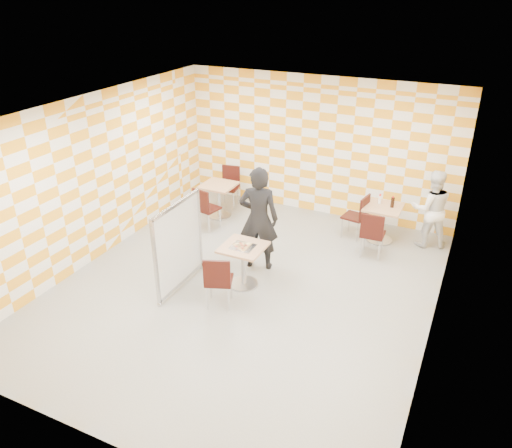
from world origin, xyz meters
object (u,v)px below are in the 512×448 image
(sport_bottle, at_px, (380,199))
(partition, at_px, (179,245))
(second_table, at_px, (382,218))
(chair_second_front, at_px, (372,232))
(main_table, at_px, (243,259))
(man_white, at_px, (431,209))
(empty_table, at_px, (219,195))
(chair_empty_near, at_px, (205,206))
(chair_empty_far, at_px, (230,183))
(man_dark, at_px, (259,219))
(chair_second_side, at_px, (359,213))
(chair_main_front, at_px, (218,278))
(soda_bottle, at_px, (392,202))

(sport_bottle, bearing_deg, partition, -128.93)
(second_table, bearing_deg, chair_second_front, -91.19)
(main_table, relative_size, man_white, 0.48)
(main_table, bearing_deg, second_table, 56.01)
(empty_table, relative_size, chair_empty_near, 0.81)
(chair_second_front, xyz_separation_m, chair_empty_far, (-3.53, 1.04, 0.00))
(chair_empty_near, xyz_separation_m, man_white, (4.27, 1.29, 0.23))
(second_table, relative_size, chair_second_front, 0.81)
(sport_bottle, bearing_deg, man_dark, -129.47)
(chair_second_side, xyz_separation_m, man_dark, (-1.34, -1.85, 0.41))
(man_dark, relative_size, man_white, 1.23)
(chair_main_front, bearing_deg, chair_second_side, 67.45)
(chair_empty_near, height_order, chair_empty_far, same)
(main_table, relative_size, chair_second_side, 0.81)
(main_table, height_order, chair_empty_near, chair_empty_near)
(chair_main_front, bearing_deg, chair_empty_near, 124.77)
(chair_main_front, bearing_deg, sport_bottle, 63.89)
(partition, bearing_deg, empty_table, 105.89)
(main_table, distance_m, man_white, 3.85)
(chair_main_front, height_order, chair_empty_near, same)
(chair_empty_near, relative_size, sport_bottle, 4.62)
(chair_empty_near, relative_size, partition, 0.60)
(chair_main_front, distance_m, chair_empty_near, 2.80)
(second_table, xyz_separation_m, chair_empty_far, (-3.55, 0.29, 0.04))
(chair_second_side, relative_size, man_dark, 0.48)
(chair_empty_near, bearing_deg, sport_bottle, 19.74)
(empty_table, distance_m, man_white, 4.38)
(man_white, bearing_deg, partition, 22.25)
(man_white, bearing_deg, chair_second_front, 27.21)
(chair_second_side, distance_m, chair_empty_near, 3.12)
(second_table, distance_m, sport_bottle, 0.37)
(chair_second_front, bearing_deg, main_table, -133.18)
(partition, distance_m, man_dark, 1.49)
(partition, bearing_deg, chair_second_side, 53.27)
(partition, bearing_deg, man_dark, 52.05)
(second_table, height_order, partition, partition)
(chair_empty_far, xyz_separation_m, sport_bottle, (3.44, -0.17, 0.29))
(chair_second_front, relative_size, chair_second_side, 1.00)
(empty_table, bearing_deg, soda_bottle, 6.28)
(soda_bottle, bearing_deg, chair_empty_far, 176.16)
(chair_empty_far, distance_m, man_dark, 2.86)
(soda_bottle, bearing_deg, main_table, -125.83)
(man_white, bearing_deg, sport_bottle, -14.65)
(chair_empty_near, distance_m, chair_empty_far, 1.36)
(man_dark, bearing_deg, second_table, -147.69)
(man_white, relative_size, soda_bottle, 6.78)
(empty_table, bearing_deg, chair_empty_near, -84.59)
(second_table, distance_m, chair_second_front, 0.75)
(empty_table, height_order, partition, partition)
(main_table, bearing_deg, empty_table, 127.49)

